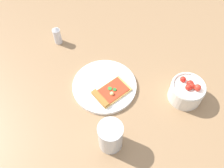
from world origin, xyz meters
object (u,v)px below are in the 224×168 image
plate (104,86)px  salad_bowl (187,91)px  pizza_slice_main (109,93)px  pepper_shaker (57,35)px  soda_glass (110,136)px

plate → salad_bowl: (0.00, 0.29, 0.03)m
plate → pizza_slice_main: pizza_slice_main is taller
pizza_slice_main → pepper_shaker: 0.35m
soda_glass → salad_bowl: bearing=131.1°
soda_glass → pepper_shaker: bearing=-145.5°
salad_bowl → pepper_shaker: 0.56m
plate → pepper_shaker: size_ratio=2.94×
salad_bowl → soda_glass: bearing=-48.9°
pizza_slice_main → salad_bowl: size_ratio=1.21×
soda_glass → pepper_shaker: size_ratio=1.41×
plate → pepper_shaker: 0.31m
pizza_slice_main → soda_glass: bearing=9.7°
pizza_slice_main → pepper_shaker: size_ratio=1.78×
plate → pizza_slice_main: bearing=33.6°
pizza_slice_main → salad_bowl: bearing=96.7°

